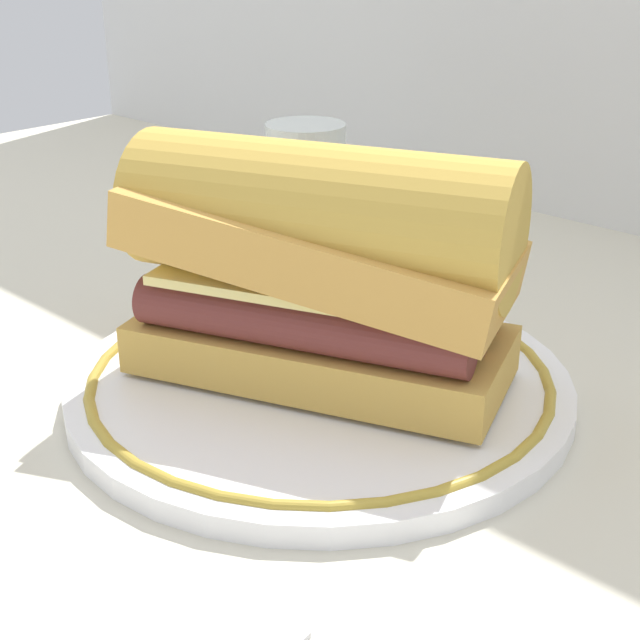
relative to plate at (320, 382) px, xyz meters
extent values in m
plane|color=beige|center=(0.02, -0.02, -0.01)|extent=(1.50, 1.50, 0.00)
cylinder|color=white|center=(0.00, 0.00, 0.00)|extent=(0.27, 0.27, 0.01)
torus|color=#B29333|center=(0.00, 0.00, 0.00)|extent=(0.25, 0.25, 0.01)
cube|color=gold|center=(0.00, 0.00, 0.02)|extent=(0.22, 0.15, 0.03)
cylinder|color=brown|center=(0.01, -0.03, 0.05)|extent=(0.18, 0.09, 0.03)
cylinder|color=maroon|center=(0.00, 0.00, 0.05)|extent=(0.18, 0.09, 0.03)
cylinder|color=maroon|center=(-0.01, 0.03, 0.05)|extent=(0.18, 0.09, 0.03)
cube|color=#EAD67A|center=(0.00, 0.00, 0.06)|extent=(0.18, 0.13, 0.01)
cube|color=gold|center=(0.00, 0.00, 0.08)|extent=(0.22, 0.15, 0.06)
cylinder|color=gold|center=(0.00, 0.00, 0.09)|extent=(0.21, 0.14, 0.07)
cylinder|color=silver|center=(-0.17, 0.16, 0.04)|extent=(0.06, 0.06, 0.10)
cylinder|color=gold|center=(-0.17, 0.16, 0.02)|extent=(0.05, 0.05, 0.06)
camera|label=1|loc=(0.31, -0.33, 0.24)|focal=52.19mm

